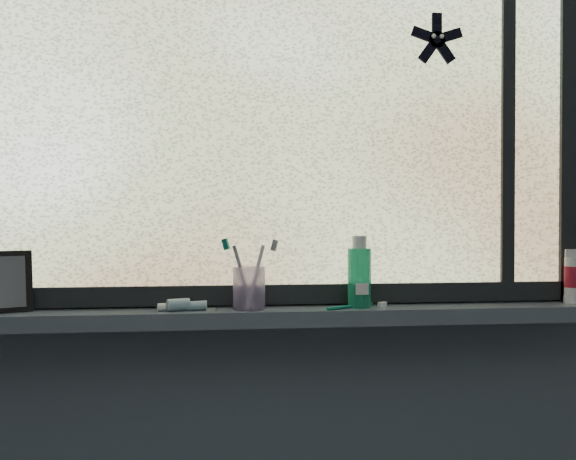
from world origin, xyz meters
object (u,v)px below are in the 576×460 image
(toothbrush_cup, at_px, (249,288))
(cream_tube, at_px, (572,274))
(vanity_mirror, at_px, (6,282))
(mouthwash_bottle, at_px, (359,272))

(toothbrush_cup, height_order, cream_tube, cream_tube)
(vanity_mirror, relative_size, mouthwash_bottle, 0.99)
(toothbrush_cup, distance_m, cream_tube, 0.87)
(toothbrush_cup, height_order, mouthwash_bottle, mouthwash_bottle)
(vanity_mirror, height_order, mouthwash_bottle, mouthwash_bottle)
(toothbrush_cup, xyz_separation_m, mouthwash_bottle, (0.28, 0.01, 0.04))
(vanity_mirror, bearing_deg, toothbrush_cup, -26.22)
(cream_tube, bearing_deg, toothbrush_cup, -178.74)
(vanity_mirror, distance_m, mouthwash_bottle, 0.87)
(mouthwash_bottle, relative_size, cream_tube, 1.46)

